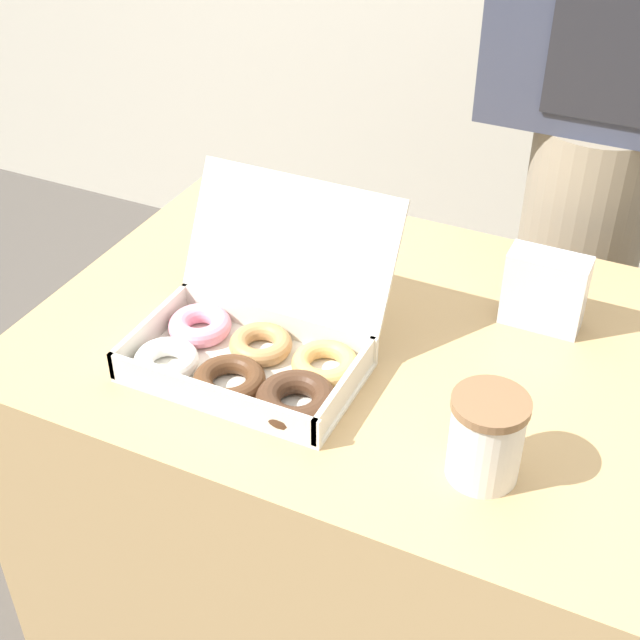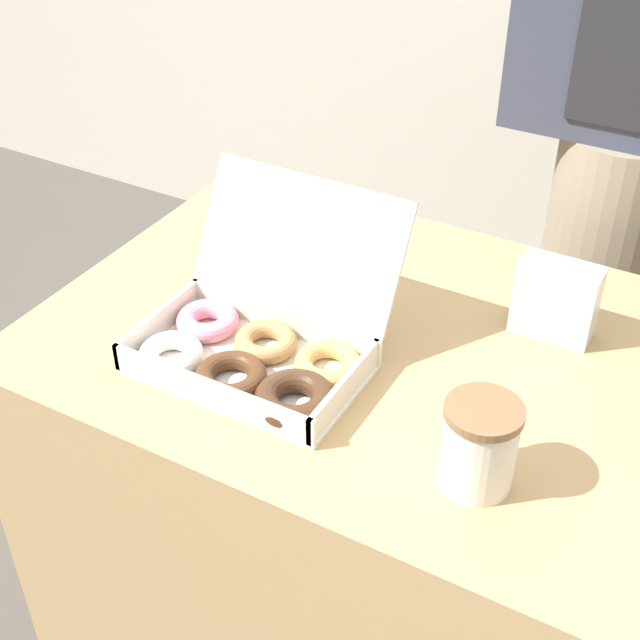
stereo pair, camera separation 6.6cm
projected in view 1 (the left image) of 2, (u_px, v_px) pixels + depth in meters
name	position (u px, v px, depth m)	size (l,w,h in m)	color
ground_plane	(373.00, 624.00, 1.82)	(14.00, 14.00, 0.00)	#4C4742
table	(380.00, 501.00, 1.60)	(1.11, 0.76, 0.73)	tan
donut_box	(254.00, 348.00, 1.31)	(0.35, 0.33, 0.23)	silver
coffee_cup	(486.00, 437.00, 1.12)	(0.10, 0.10, 0.12)	silver
napkin_holder	(545.00, 291.00, 1.38)	(0.12, 0.06, 0.13)	silver
person_customer	(603.00, 121.00, 1.68)	(0.45, 0.25, 1.67)	gray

